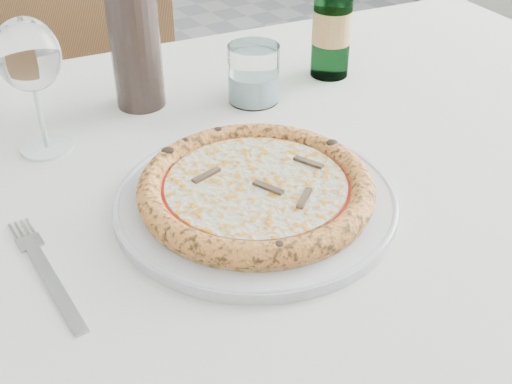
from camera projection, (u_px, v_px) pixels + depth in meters
dining_table at (217, 219)px, 0.89m from camera, size 1.64×1.11×0.76m
chair_far at (86, 92)px, 1.54m from camera, size 0.60×0.60×0.93m
plate at (256, 200)px, 0.77m from camera, size 0.34×0.34×0.02m
pizza at (256, 188)px, 0.76m from camera, size 0.28×0.28×0.03m
fork at (47, 273)px, 0.67m from camera, size 0.03×0.22×0.00m
wine_glass at (28, 58)px, 0.81m from camera, size 0.08×0.08×0.19m
tumbler at (254, 77)px, 0.99m from camera, size 0.08×0.08×0.09m
beer_bottle at (333, 17)px, 1.04m from camera, size 0.06×0.06×0.25m
wine_bottle at (133, 23)px, 0.93m from camera, size 0.07×0.07×0.30m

